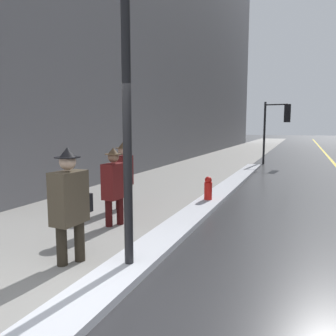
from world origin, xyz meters
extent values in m
plane|color=#2D2D30|center=(0.00, 0.00, 0.00)|extent=(160.00, 160.00, 0.00)
cube|color=gray|center=(-2.00, 15.00, 0.01)|extent=(4.00, 80.00, 0.01)
cube|color=silver|center=(0.19, 6.34, 0.05)|extent=(0.63, 15.26, 0.11)
cylinder|color=black|center=(0.20, 1.12, 2.69)|extent=(0.12, 0.12, 5.38)
cylinder|color=black|center=(0.49, 15.19, 1.62)|extent=(0.11, 0.11, 3.23)
cylinder|color=black|center=(1.04, 15.15, 3.08)|extent=(1.10, 0.16, 0.07)
cube|color=black|center=(1.59, 15.10, 2.63)|extent=(0.32, 0.22, 0.90)
sphere|color=red|center=(1.60, 15.22, 2.92)|extent=(0.19, 0.19, 0.19)
sphere|color=orange|center=(1.60, 15.22, 2.63)|extent=(0.19, 0.19, 0.19)
sphere|color=green|center=(1.60, 15.22, 2.35)|extent=(0.19, 0.19, 0.19)
cylinder|color=#2A241B|center=(-0.61, 1.11, 0.43)|extent=(0.15, 0.15, 0.85)
cylinder|color=#2A241B|center=(-0.74, 0.89, 0.43)|extent=(0.15, 0.15, 0.85)
cube|color=#473D2D|center=(-0.68, 1.00, 0.97)|extent=(0.33, 0.53, 0.74)
sphere|color=beige|center=(-0.68, 1.00, 1.47)|extent=(0.23, 0.23, 0.23)
cylinder|color=black|center=(-0.68, 1.00, 1.54)|extent=(0.36, 0.36, 0.01)
cone|color=black|center=(-0.68, 1.00, 1.61)|extent=(0.22, 0.22, 0.14)
cube|color=black|center=(-0.66, 1.36, 0.81)|extent=(0.11, 0.22, 0.28)
cylinder|color=#340C0C|center=(-0.99, 2.91, 0.40)|extent=(0.14, 0.14, 0.79)
cylinder|color=#340C0C|center=(-1.12, 2.70, 0.40)|extent=(0.14, 0.14, 0.79)
cube|color=#561414|center=(-1.06, 2.80, 0.90)|extent=(0.30, 0.49, 0.69)
sphere|color=#8C664C|center=(-1.06, 2.80, 1.37)|extent=(0.21, 0.21, 0.21)
cylinder|color=#4C3823|center=(-1.06, 2.80, 1.43)|extent=(0.33, 0.33, 0.01)
cone|color=#4C3823|center=(-1.06, 2.80, 1.49)|extent=(0.20, 0.20, 0.13)
cylinder|color=#340C0C|center=(-1.51, 4.17, 0.40)|extent=(0.14, 0.14, 0.81)
cylinder|color=#340C0C|center=(-1.64, 3.95, 0.40)|extent=(0.14, 0.14, 0.81)
cube|color=#561414|center=(-1.58, 4.06, 0.92)|extent=(0.31, 0.50, 0.71)
sphere|color=tan|center=(-1.58, 4.06, 1.40)|extent=(0.22, 0.22, 0.22)
cylinder|color=#4C3823|center=(-1.58, 4.06, 1.46)|extent=(0.34, 0.34, 0.01)
cone|color=#4C3823|center=(-1.58, 4.06, 1.53)|extent=(0.21, 0.21, 0.13)
cylinder|color=red|center=(0.16, 5.35, 0.28)|extent=(0.20, 0.20, 0.55)
sphere|color=red|center=(0.16, 5.35, 0.61)|extent=(0.18, 0.18, 0.18)
camera|label=1|loc=(2.30, -2.64, 1.95)|focal=35.00mm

